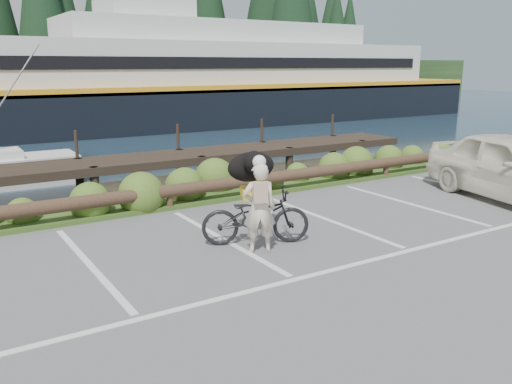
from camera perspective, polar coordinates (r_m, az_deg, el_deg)
ground at (r=9.04m, az=2.68°, el=-8.38°), size 72.00×72.00×0.00m
vegetation_strip at (r=13.51m, az=-10.20°, el=-0.98°), size 34.00×1.60×0.10m
log_rail at (r=12.90m, az=-9.02°, el=-1.85°), size 32.00×0.30×0.60m
bicycle at (r=10.23m, az=-0.04°, el=-2.58°), size 2.16×1.49×1.07m
cyclist at (r=9.70m, az=0.34°, el=-1.71°), size 0.71×0.61×1.65m
dog at (r=10.67m, az=-0.51°, el=2.68°), size 0.88×1.14×0.59m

